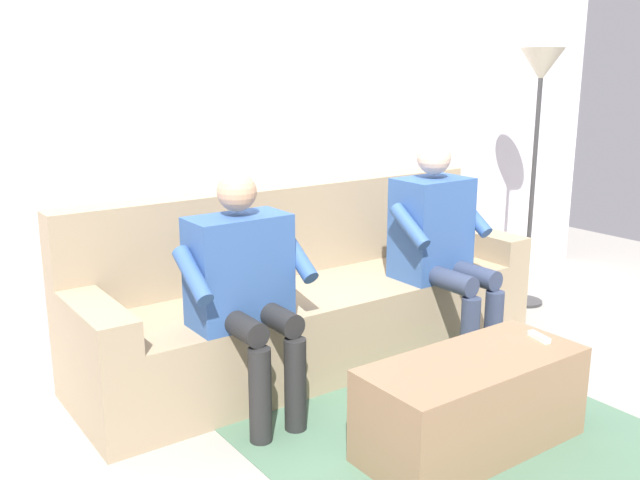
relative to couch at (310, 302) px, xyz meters
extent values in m
plane|color=gray|center=(0.00, 0.74, -0.32)|extent=(8.00, 8.00, 0.00)
cube|color=silver|center=(0.00, -0.45, 1.03)|extent=(5.81, 0.06, 2.69)
cube|color=#9E896B|center=(0.00, 0.14, -0.10)|extent=(2.24, 0.60, 0.43)
cube|color=#9E896B|center=(0.00, -0.24, 0.15)|extent=(2.62, 0.17, 0.93)
cube|color=#9E896B|center=(-1.22, 0.14, -0.03)|extent=(0.19, 0.60, 0.58)
cube|color=#9E896B|center=(1.22, 0.14, -0.03)|extent=(0.19, 0.60, 0.58)
cube|color=#8C6B4C|center=(0.00, 1.20, -0.11)|extent=(1.00, 0.43, 0.41)
cube|color=#335693|center=(-0.61, 0.30, 0.39)|extent=(0.40, 0.29, 0.56)
sphere|color=beige|center=(-0.61, 0.30, 0.79)|extent=(0.19, 0.19, 0.19)
cylinder|color=#333D56|center=(-0.70, 0.50, 0.17)|extent=(0.11, 0.40, 0.11)
cylinder|color=#333D56|center=(-0.52, 0.50, 0.17)|extent=(0.11, 0.40, 0.11)
cylinder|color=#333D56|center=(-0.70, 0.70, -0.10)|extent=(0.10, 0.10, 0.43)
cylinder|color=#333D56|center=(-0.52, 0.70, -0.10)|extent=(0.10, 0.10, 0.43)
cylinder|color=#335693|center=(-0.85, 0.38, 0.45)|extent=(0.08, 0.27, 0.22)
cylinder|color=#335693|center=(-0.38, 0.38, 0.45)|extent=(0.08, 0.27, 0.22)
cube|color=#335693|center=(0.61, 0.32, 0.37)|extent=(0.46, 0.24, 0.50)
sphere|color=tan|center=(0.61, 0.32, 0.73)|extent=(0.18, 0.18, 0.18)
cylinder|color=black|center=(0.52, 0.48, 0.17)|extent=(0.11, 0.32, 0.11)
cylinder|color=black|center=(0.70, 0.48, 0.17)|extent=(0.11, 0.32, 0.11)
cylinder|color=black|center=(0.52, 0.64, -0.10)|extent=(0.10, 0.10, 0.43)
cylinder|color=black|center=(0.70, 0.64, -0.10)|extent=(0.10, 0.10, 0.43)
cylinder|color=#335693|center=(0.35, 0.40, 0.41)|extent=(0.08, 0.27, 0.22)
cylinder|color=#335693|center=(0.88, 0.40, 0.41)|extent=(0.08, 0.27, 0.22)
cube|color=white|center=(-0.39, 1.22, 0.10)|extent=(0.06, 0.13, 0.02)
cube|color=#4C7056|center=(0.00, 1.03, -0.31)|extent=(1.65, 1.59, 0.01)
cylinder|color=#2D2D2D|center=(-1.72, 0.11, -0.31)|extent=(0.24, 0.24, 0.02)
cylinder|color=#333333|center=(-1.72, 0.11, 0.47)|extent=(0.03, 0.03, 1.57)
cone|color=beige|center=(-1.72, 0.11, 1.28)|extent=(0.28, 0.28, 0.21)
camera|label=1|loc=(2.08, 3.02, 1.26)|focal=39.35mm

